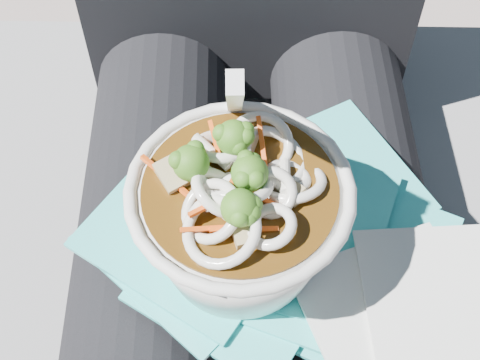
{
  "coord_description": "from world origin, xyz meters",
  "views": [
    {
      "loc": [
        -0.02,
        -0.28,
        1.07
      ],
      "look_at": [
        -0.01,
        -0.03,
        0.71
      ],
      "focal_mm": 50.0,
      "sensor_mm": 36.0,
      "label": 1
    }
  ],
  "objects_px": {
    "lap": "(256,266)",
    "person_body": "(253,168)",
    "plastic_bag": "(267,236)",
    "udon_bowl": "(240,212)",
    "stone_ledge": "(249,270)"
  },
  "relations": [
    {
      "from": "person_body",
      "to": "plastic_bag",
      "type": "height_order",
      "value": "person_body"
    },
    {
      "from": "stone_ledge",
      "to": "plastic_bag",
      "type": "distance_m",
      "value": 0.41
    },
    {
      "from": "lap",
      "to": "plastic_bag",
      "type": "height_order",
      "value": "plastic_bag"
    },
    {
      "from": "stone_ledge",
      "to": "person_body",
      "type": "xyz_separation_m",
      "value": [
        -0.0,
        -0.06,
        0.32
      ]
    },
    {
      "from": "stone_ledge",
      "to": "udon_bowl",
      "type": "xyz_separation_m",
      "value": [
        -0.02,
        -0.18,
        0.44
      ]
    },
    {
      "from": "person_body",
      "to": "udon_bowl",
      "type": "xyz_separation_m",
      "value": [
        -0.02,
        -0.12,
        0.12
      ]
    },
    {
      "from": "stone_ledge",
      "to": "person_body",
      "type": "height_order",
      "value": "person_body"
    },
    {
      "from": "plastic_bag",
      "to": "udon_bowl",
      "type": "height_order",
      "value": "udon_bowl"
    },
    {
      "from": "lap",
      "to": "udon_bowl",
      "type": "bearing_deg",
      "value": -114.9
    },
    {
      "from": "lap",
      "to": "udon_bowl",
      "type": "distance_m",
      "value": 0.15
    },
    {
      "from": "plastic_bag",
      "to": "udon_bowl",
      "type": "relative_size",
      "value": 1.63
    },
    {
      "from": "person_body",
      "to": "udon_bowl",
      "type": "bearing_deg",
      "value": -96.88
    },
    {
      "from": "lap",
      "to": "person_body",
      "type": "height_order",
      "value": "person_body"
    },
    {
      "from": "person_body",
      "to": "plastic_bag",
      "type": "xyz_separation_m",
      "value": [
        0.01,
        -0.11,
        0.05
      ]
    },
    {
      "from": "person_body",
      "to": "plastic_bag",
      "type": "bearing_deg",
      "value": -86.2
    }
  ]
}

